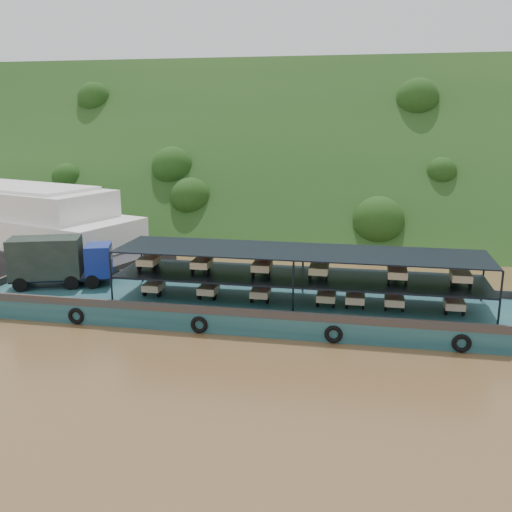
# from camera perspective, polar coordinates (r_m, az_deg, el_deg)

# --- Properties ---
(ground) EXTENTS (160.00, 160.00, 0.00)m
(ground) POSITION_cam_1_polar(r_m,az_deg,el_deg) (37.60, 2.12, -5.95)
(ground) COLOR brown
(ground) RESTS_ON ground
(hillside) EXTENTS (140.00, 39.60, 39.60)m
(hillside) POSITION_cam_1_polar(r_m,az_deg,el_deg) (72.32, 6.63, 3.52)
(hillside) COLOR #153513
(hillside) RESTS_ON ground
(cargo_barge) EXTENTS (35.00, 7.18, 4.63)m
(cargo_barge) POSITION_cam_1_polar(r_m,az_deg,el_deg) (37.36, -2.88, -4.22)
(cargo_barge) COLOR #143F48
(cargo_barge) RESTS_ON ground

